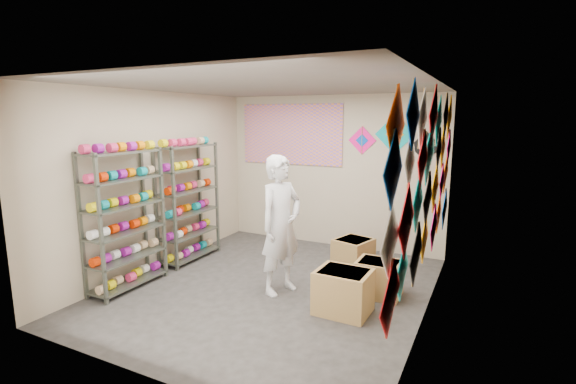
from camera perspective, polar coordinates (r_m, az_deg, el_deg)
The scene contains 12 objects.
ground at distance 5.88m, azimuth -2.23°, elevation -12.96°, with size 4.50×4.50×0.00m, color #2B2926.
room_walls at distance 5.45m, azimuth -2.35°, elevation 3.15°, with size 4.50×4.50×4.50m.
shelf_rack_front at distance 6.02m, azimuth -21.43°, elevation -3.60°, with size 0.40×1.10×1.90m, color #4C5147.
shelf_rack_back at distance 6.93m, azimuth -13.48°, elevation -1.43°, with size 0.40×1.10×1.90m, color #4C5147.
string_spools at distance 6.44m, azimuth -17.22°, elevation -1.62°, with size 0.12×2.36×0.12m.
kite_wall_display at distance 4.83m, azimuth 18.72°, elevation 1.74°, with size 0.06×4.28×2.04m.
back_wall_kites at distance 7.15m, azimuth 14.29°, elevation 7.02°, with size 1.54×0.02×0.76m.
poster at distance 7.76m, azimuth 0.42°, elevation 7.88°, with size 2.00×0.01×1.10m, color #8051B1.
shopkeeper at distance 5.48m, azimuth -0.98°, elevation -4.52°, with size 0.63×0.78×1.84m, color silver.
carton_a at distance 5.15m, azimuth 7.57°, elevation -13.34°, with size 0.63×0.52×0.52m, color #9E7C45.
carton_b at distance 5.70m, azimuth 12.30°, elevation -11.45°, with size 0.57×0.46×0.46m, color #9E7C45.
carton_c at distance 6.59m, azimuth 8.91°, elevation -8.33°, with size 0.48×0.53×0.47m, color #9E7C45.
Camera 1 is at (2.61, -4.74, 2.31)m, focal length 26.00 mm.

